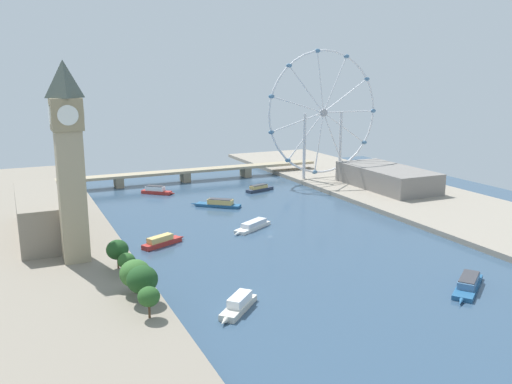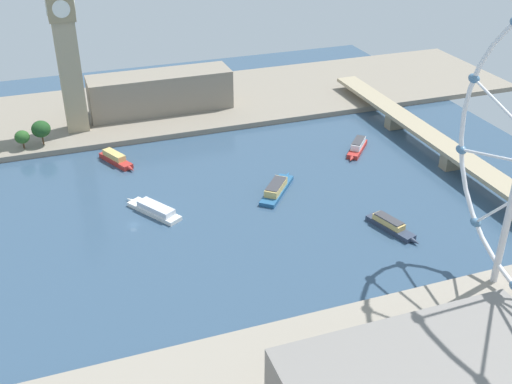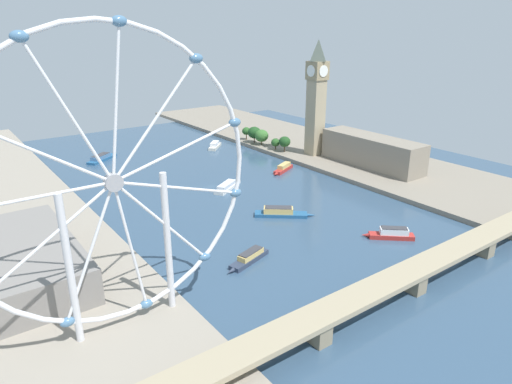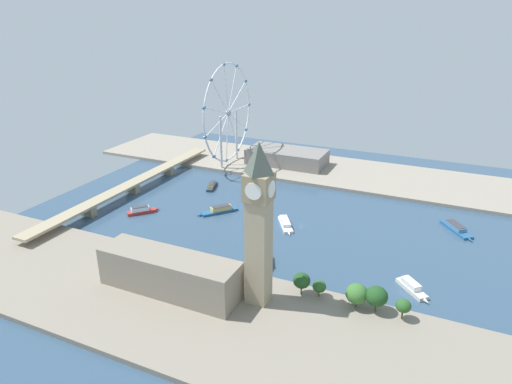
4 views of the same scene
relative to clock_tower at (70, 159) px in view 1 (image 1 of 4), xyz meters
name	(u,v)px [view 1 (image 1 of 4)]	position (x,y,z in m)	size (l,w,h in m)	color
ground_plane	(271,232)	(102.92, 11.73, -48.90)	(417.49, 417.49, 0.00)	#334C66
riverbank_left	(26,261)	(-20.82, 11.73, -47.40)	(90.00, 520.00, 3.00)	gray
riverbank_right	(445,207)	(226.66, 11.73, -47.40)	(90.00, 520.00, 3.00)	gray
clock_tower	(70,159)	(0.00, 0.00, 0.00)	(13.85, 13.85, 87.95)	tan
parliament_block	(40,214)	(-11.79, 48.37, -34.94)	(22.00, 80.74, 21.91)	gray
tree_row_embankment	(134,271)	(15.90, -47.19, -37.67)	(12.06, 62.00, 14.17)	#513823
ferris_wheel	(323,114)	(203.87, 124.68, 4.67)	(98.01, 3.20, 99.98)	silver
riverside_hall	(387,177)	(225.93, 70.31, -38.50)	(38.01, 78.15, 14.79)	gray
river_bridge	(185,172)	(102.92, 166.97, -41.47)	(229.49, 12.48, 9.40)	tan
tour_boat_0	(219,204)	(97.43, 77.58, -46.77)	(29.19, 25.09, 5.36)	#235684
tour_boat_1	(468,284)	(140.55, -93.08, -46.87)	(30.66, 24.37, 4.98)	#235684
tour_boat_2	(238,305)	(48.07, -73.55, -46.66)	(21.44, 20.91, 5.60)	beige
tour_boat_3	(253,226)	(96.75, 21.88, -47.08)	(29.03, 20.23, 4.31)	white
tour_boat_4	(162,241)	(42.95, 13.71, -46.73)	(25.28, 14.66, 5.28)	#B22D28
tour_boat_5	(260,188)	(142.06, 109.96, -46.90)	(26.53, 11.93, 4.94)	#2D384C
tour_boat_6	(157,191)	(70.64, 132.31, -46.50)	(21.85, 19.95, 5.89)	#B22D28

